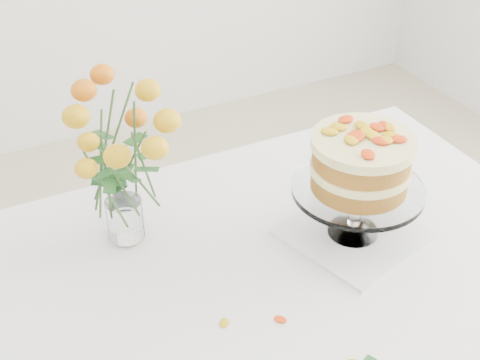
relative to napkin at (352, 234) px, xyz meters
The scene contains 6 objects.
table 0.26m from the napkin, behind, with size 1.43×0.93×0.76m.
napkin is the anchor object (origin of this frame).
cake_stand 0.17m from the napkin, ahead, with size 0.28×0.28×0.25m.
rose_vase 0.55m from the napkin, 154.59° to the left, with size 0.27×0.27×0.40m.
stray_petal_a 0.39m from the napkin, 162.99° to the right, with size 0.03×0.02×0.00m, color gold.
stray_petal_b 0.31m from the napkin, 150.43° to the right, with size 0.03×0.02×0.00m, color gold.
Camera 1 is at (-0.49, -0.91, 1.70)m, focal length 50.00 mm.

